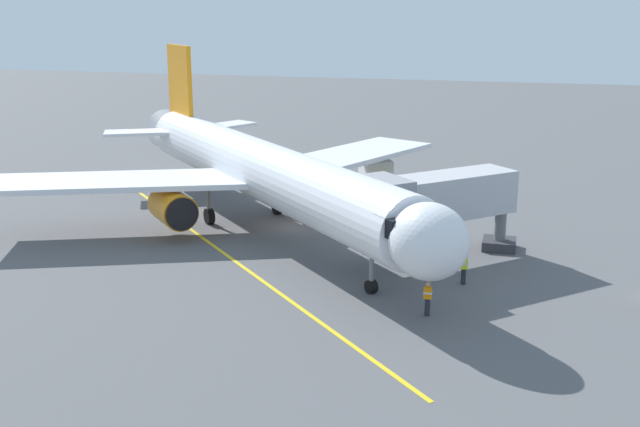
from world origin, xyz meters
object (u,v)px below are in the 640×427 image
Objects in this scene: jet_bridge at (428,201)px; ground_crew_marshaller at (464,269)px; airplane at (259,170)px; ground_crew_wing_walker at (428,298)px; box_truck_near_nose at (377,174)px.

jet_bridge is 4.80m from ground_crew_marshaller.
airplane is at bearing -26.96° from ground_crew_marshaller.
ground_crew_marshaller is 1.00× the size of ground_crew_wing_walker.
airplane reaches higher than ground_crew_marshaller.
airplane is 3.48× the size of jet_bridge.
ground_crew_marshaller is at bearing 129.67° from jet_bridge.
box_truck_near_nose reaches higher than ground_crew_wing_walker.
ground_crew_marshaller is at bearing 153.04° from airplane.
jet_bridge is 1.91× the size of box_truck_near_nose.
airplane reaches higher than box_truck_near_nose.
jet_bridge is at bearing -50.33° from ground_crew_marshaller.
ground_crew_marshaller is at bearing -104.90° from ground_crew_wing_walker.
airplane is 6.65× the size of box_truck_near_nose.
box_truck_near_nose reaches higher than ground_crew_marshaller.
jet_bridge is at bearing 110.40° from box_truck_near_nose.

